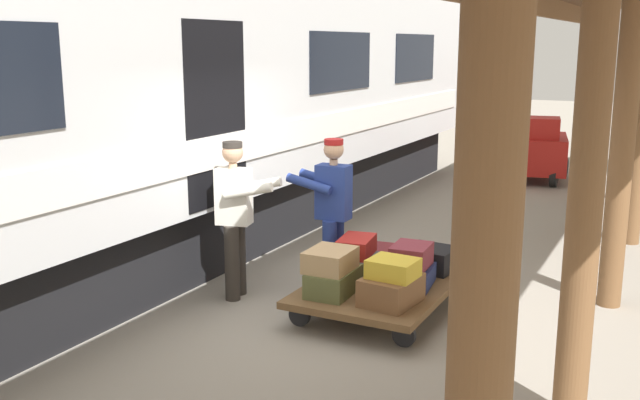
{
  "coord_description": "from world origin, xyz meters",
  "views": [
    {
      "loc": [
        -2.76,
        6.46,
        2.71
      ],
      "look_at": [
        0.51,
        0.09,
        1.15
      ],
      "focal_mm": 40.53,
      "sensor_mm": 36.0,
      "label": 1
    }
  ],
  "objects_px": {
    "train_car": "(111,100)",
    "suitcase_slate_roller": "(358,266)",
    "suitcase_yellow_case": "(393,268)",
    "suitcase_tan_vintage": "(330,260)",
    "suitcase_maroon_trunk": "(379,255)",
    "suitcase_black_hardshell": "(431,258)",
    "luggage_cart": "(384,284)",
    "suitcase_brown_leather": "(391,290)",
    "porter_in_overalls": "(332,209)",
    "baggage_tug": "(537,150)",
    "suitcase_olive_duffel": "(334,281)",
    "suitcase_burgundy_valise": "(411,256)",
    "suitcase_navy_fabric": "(412,276)",
    "porter_by_door": "(236,214)",
    "suitcase_red_plastic": "(356,246)"
  },
  "relations": [
    {
      "from": "luggage_cart",
      "to": "suitcase_yellow_case",
      "type": "bearing_deg",
      "value": 118.47
    },
    {
      "from": "suitcase_brown_leather",
      "to": "suitcase_burgundy_valise",
      "type": "height_order",
      "value": "suitcase_burgundy_valise"
    },
    {
      "from": "suitcase_navy_fabric",
      "to": "suitcase_black_hardshell",
      "type": "distance_m",
      "value": 0.59
    },
    {
      "from": "suitcase_slate_roller",
      "to": "suitcase_yellow_case",
      "type": "relative_size",
      "value": 1.19
    },
    {
      "from": "suitcase_slate_roller",
      "to": "baggage_tug",
      "type": "distance_m",
      "value": 8.05
    },
    {
      "from": "suitcase_brown_leather",
      "to": "suitcase_burgundy_valise",
      "type": "xyz_separation_m",
      "value": [
        0.03,
        -0.6,
        0.17
      ]
    },
    {
      "from": "suitcase_brown_leather",
      "to": "suitcase_yellow_case",
      "type": "distance_m",
      "value": 0.22
    },
    {
      "from": "train_car",
      "to": "baggage_tug",
      "type": "distance_m",
      "value": 9.04
    },
    {
      "from": "luggage_cart",
      "to": "porter_in_overalls",
      "type": "xyz_separation_m",
      "value": [
        0.74,
        -0.25,
        0.67
      ]
    },
    {
      "from": "luggage_cart",
      "to": "suitcase_slate_roller",
      "type": "distance_m",
      "value": 0.34
    },
    {
      "from": "suitcase_olive_duffel",
      "to": "baggage_tug",
      "type": "distance_m",
      "value": 8.63
    },
    {
      "from": "suitcase_maroon_trunk",
      "to": "suitcase_black_hardshell",
      "type": "height_order",
      "value": "suitcase_black_hardshell"
    },
    {
      "from": "suitcase_olive_duffel",
      "to": "porter_by_door",
      "type": "height_order",
      "value": "porter_by_door"
    },
    {
      "from": "baggage_tug",
      "to": "suitcase_navy_fabric",
      "type": "bearing_deg",
      "value": 92.16
    },
    {
      "from": "luggage_cart",
      "to": "suitcase_burgundy_valise",
      "type": "xyz_separation_m",
      "value": [
        -0.28,
        -0.02,
        0.34
      ]
    },
    {
      "from": "suitcase_yellow_case",
      "to": "suitcase_navy_fabric",
      "type": "bearing_deg",
      "value": -88.13
    },
    {
      "from": "luggage_cart",
      "to": "suitcase_maroon_trunk",
      "type": "bearing_deg",
      "value": -62.48
    },
    {
      "from": "suitcase_maroon_trunk",
      "to": "suitcase_burgundy_valise",
      "type": "relative_size",
      "value": 1.09
    },
    {
      "from": "suitcase_maroon_trunk",
      "to": "porter_in_overalls",
      "type": "distance_m",
      "value": 0.77
    },
    {
      "from": "suitcase_maroon_trunk",
      "to": "suitcase_black_hardshell",
      "type": "bearing_deg",
      "value": 180.0
    },
    {
      "from": "suitcase_burgundy_valise",
      "to": "baggage_tug",
      "type": "distance_m",
      "value": 8.03
    },
    {
      "from": "suitcase_maroon_trunk",
      "to": "suitcase_yellow_case",
      "type": "bearing_deg",
      "value": 118.0
    },
    {
      "from": "suitcase_slate_roller",
      "to": "suitcase_black_hardshell",
      "type": "distance_m",
      "value": 0.84
    },
    {
      "from": "suitcase_yellow_case",
      "to": "porter_in_overalls",
      "type": "relative_size",
      "value": 0.26
    },
    {
      "from": "train_car",
      "to": "suitcase_burgundy_valise",
      "type": "relative_size",
      "value": 40.28
    },
    {
      "from": "suitcase_tan_vintage",
      "to": "train_car",
      "type": "bearing_deg",
      "value": -7.4
    },
    {
      "from": "baggage_tug",
      "to": "suitcase_slate_roller",
      "type": "bearing_deg",
      "value": 87.82
    },
    {
      "from": "suitcase_tan_vintage",
      "to": "baggage_tug",
      "type": "distance_m",
      "value": 8.66
    },
    {
      "from": "train_car",
      "to": "suitcase_red_plastic",
      "type": "height_order",
      "value": "train_car"
    },
    {
      "from": "suitcase_maroon_trunk",
      "to": "baggage_tug",
      "type": "distance_m",
      "value": 7.47
    },
    {
      "from": "suitcase_navy_fabric",
      "to": "suitcase_olive_duffel",
      "type": "distance_m",
      "value": 0.84
    },
    {
      "from": "train_car",
      "to": "porter_by_door",
      "type": "distance_m",
      "value": 2.19
    },
    {
      "from": "luggage_cart",
      "to": "suitcase_tan_vintage",
      "type": "height_order",
      "value": "suitcase_tan_vintage"
    },
    {
      "from": "luggage_cart",
      "to": "porter_in_overalls",
      "type": "distance_m",
      "value": 1.03
    },
    {
      "from": "luggage_cart",
      "to": "suitcase_brown_leather",
      "type": "bearing_deg",
      "value": 117.52
    },
    {
      "from": "train_car",
      "to": "suitcase_maroon_trunk",
      "type": "xyz_separation_m",
      "value": [
        -3.1,
        -0.79,
        -1.68
      ]
    },
    {
      "from": "suitcase_red_plastic",
      "to": "baggage_tug",
      "type": "height_order",
      "value": "baggage_tug"
    },
    {
      "from": "suitcase_yellow_case",
      "to": "suitcase_tan_vintage",
      "type": "distance_m",
      "value": 0.65
    },
    {
      "from": "luggage_cart",
      "to": "suitcase_maroon_trunk",
      "type": "relative_size",
      "value": 4.38
    },
    {
      "from": "suitcase_navy_fabric",
      "to": "suitcase_black_hardshell",
      "type": "bearing_deg",
      "value": -90.0
    },
    {
      "from": "suitcase_slate_roller",
      "to": "suitcase_yellow_case",
      "type": "distance_m",
      "value": 0.9
    },
    {
      "from": "luggage_cart",
      "to": "suitcase_burgundy_valise",
      "type": "distance_m",
      "value": 0.44
    },
    {
      "from": "suitcase_olive_duffel",
      "to": "suitcase_yellow_case",
      "type": "xyz_separation_m",
      "value": [
        -0.63,
        0.01,
        0.23
      ]
    },
    {
      "from": "suitcase_brown_leather",
      "to": "suitcase_yellow_case",
      "type": "xyz_separation_m",
      "value": [
        -0.02,
        0.01,
        0.22
      ]
    },
    {
      "from": "suitcase_slate_roller",
      "to": "suitcase_maroon_trunk",
      "type": "relative_size",
      "value": 1.06
    },
    {
      "from": "baggage_tug",
      "to": "suitcase_yellow_case",
      "type": "bearing_deg",
      "value": 92.14
    },
    {
      "from": "suitcase_brown_leather",
      "to": "suitcase_red_plastic",
      "type": "bearing_deg",
      "value": -43.2
    },
    {
      "from": "train_car",
      "to": "suitcase_slate_roller",
      "type": "xyz_separation_m",
      "value": [
        -3.1,
        -0.21,
        -1.65
      ]
    },
    {
      "from": "luggage_cart",
      "to": "suitcase_black_hardshell",
      "type": "bearing_deg",
      "value": -117.52
    },
    {
      "from": "suitcase_slate_roller",
      "to": "suitcase_red_plastic",
      "type": "xyz_separation_m",
      "value": [
        0.02,
        -0.01,
        0.21
      ]
    }
  ]
}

